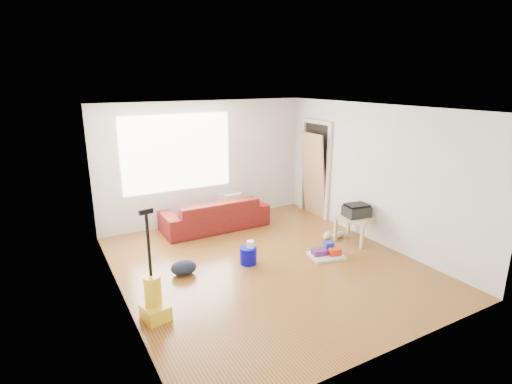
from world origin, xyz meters
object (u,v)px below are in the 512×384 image
sofa (215,228)px  backpack (184,274)px  vacuum (154,299)px  tv_stand (234,213)px  cleaning_tray (327,253)px  bucket (248,263)px  side_table (356,220)px

sofa → backpack: bearing=52.6°
vacuum → sofa: bearing=42.3°
tv_stand → cleaning_tray: bearing=-79.7°
tv_stand → bucket: (-0.73, -2.02, -0.14)m
sofa → tv_stand: bearing=-154.2°
bucket → cleaning_tray: (1.29, -0.41, 0.06)m
sofa → bucket: bearing=84.3°
backpack → vacuum: 1.21m
bucket → vacuum: (-1.76, -0.79, 0.27)m
sofa → tv_stand: 0.64m
tv_stand → vacuum: size_ratio=0.51×
cleaning_tray → backpack: bearing=166.5°
backpack → cleaning_tray: bearing=-5.5°
sofa → backpack: size_ratio=5.33×
side_table → bucket: size_ratio=2.70×
vacuum → tv_stand: bearing=38.0°
side_table → cleaning_tray: side_table is taller
tv_stand → cleaning_tray: 2.50m
sofa → bucket: size_ratio=7.58×
sofa → backpack: 2.01m
tv_stand → backpack: bearing=-136.3°
cleaning_tray → vacuum: 3.08m
bucket → side_table: bearing=-3.0°
sofa → bucket: (-0.18, -1.75, 0.00)m
sofa → bucket: sofa is taller
side_table → backpack: bearing=175.2°
bucket → vacuum: 1.94m
tv_stand → bucket: bearing=-112.6°
backpack → vacuum: bearing=-118.9°
sofa → bucket: 1.76m
backpack → side_table: bearing=3.3°
tv_stand → cleaning_tray: size_ratio=1.17×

